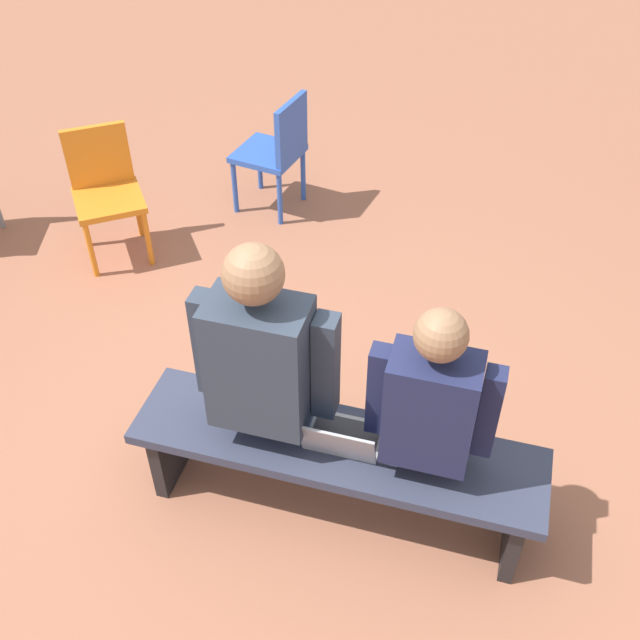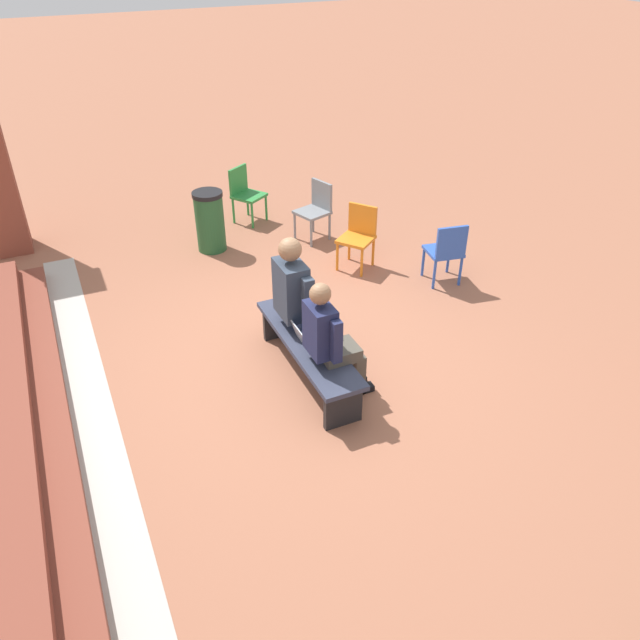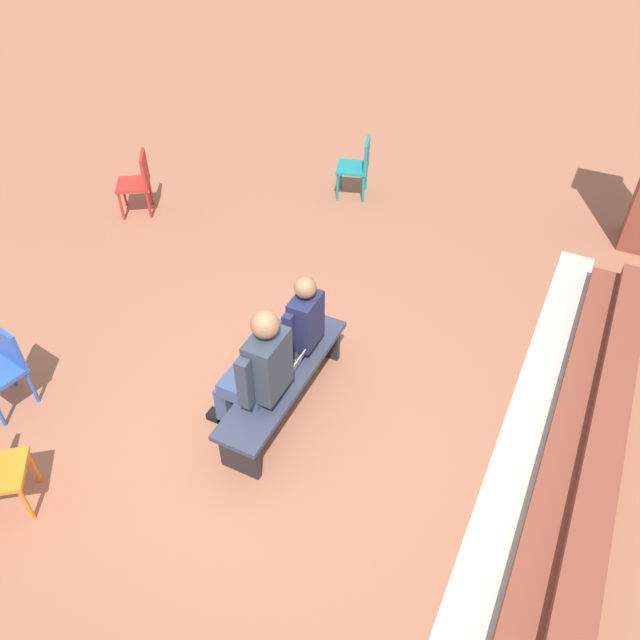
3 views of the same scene
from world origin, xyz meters
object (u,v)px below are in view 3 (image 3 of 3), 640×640
Objects in this scene: person_student at (296,327)px; plastic_chair_near_bench_right at (1,364)px; person_adult at (257,370)px; bench at (284,381)px; laptop at (286,369)px; plastic_chair_foreground at (358,164)px; plastic_chair_far_left at (138,180)px.

plastic_chair_near_bench_right is at bearing -58.10° from person_student.
person_adult is 1.72× the size of plastic_chair_near_bench_right.
person_student is 2.73m from plastic_chair_near_bench_right.
bench is 0.52m from person_adult.
person_adult is 0.44m from laptop.
bench is 1.25× the size of person_adult.
bench is at bearing 166.87° from person_adult.
plastic_chair_far_left is at bearing -55.43° from plastic_chair_foreground.
plastic_chair_foreground reaches higher than bench.
person_student is 3.67m from plastic_chair_foreground.
plastic_chair_far_left is (-2.24, -3.43, 0.13)m from bench.
bench is at bearing 114.05° from plastic_chair_near_bench_right.
plastic_chair_far_left is at bearing -127.28° from person_adult.
bench is at bearing 13.89° from plastic_chair_foreground.
person_student is at bearing -167.60° from laptop.
person_student is at bearing -170.23° from bench.
person_adult is 1.72× the size of plastic_chair_foreground.
laptop is (-0.34, 0.09, -0.26)m from person_adult.
bench is 0.15m from laptop.
plastic_chair_near_bench_right is (1.44, -2.31, -0.22)m from person_student.
plastic_chair_foreground is at bearing 164.33° from plastic_chair_near_bench_right.
person_adult is 2.43m from plastic_chair_near_bench_right.
person_adult is at bearing -14.03° from laptop.
plastic_chair_foreground reaches higher than laptop.
plastic_chair_near_bench_right is at bearing -65.51° from laptop.
plastic_chair_near_bench_right is at bearing 17.74° from plastic_chair_far_left.
person_adult is (0.69, -0.01, 0.06)m from person_student.
laptop is (-0.03, 0.01, 0.15)m from bench.
person_adult reaches higher than bench.
person_student is at bearing 61.02° from plastic_chair_far_left.
bench is 2.60m from plastic_chair_near_bench_right.
plastic_chair_near_bench_right reaches higher than bench.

